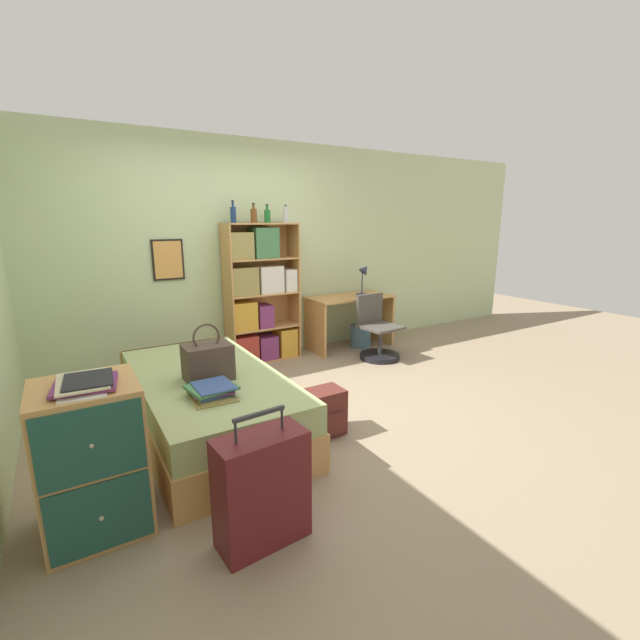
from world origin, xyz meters
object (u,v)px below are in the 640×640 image
(bed, at_px, (208,402))
(bottle_green, at_px, (233,214))
(bottle_clear, at_px, (267,216))
(bottle_blue, at_px, (286,216))
(book_stack_on_bed, at_px, (211,391))
(magazine_pile_on_dresser, at_px, (85,384))
(bookcase, at_px, (259,298))
(bottle_brown, at_px, (254,215))
(backpack, at_px, (326,412))
(handbag, at_px, (208,361))
(desk_chair, at_px, (378,339))
(desk, at_px, (350,312))
(suitcase, at_px, (262,489))
(waste_bin, at_px, (360,336))
(desk_lamp, at_px, (364,274))

(bed, relative_size, bottle_green, 8.12)
(bottle_clear, xyz_separation_m, bottle_blue, (0.21, -0.04, -0.00))
(book_stack_on_bed, bearing_deg, bed, 77.62)
(magazine_pile_on_dresser, distance_m, bottle_clear, 3.22)
(bookcase, height_order, bottle_clear, bottle_clear)
(bottle_brown, distance_m, backpack, 2.52)
(backpack, bearing_deg, bottle_blue, 71.40)
(handbag, bearing_deg, desk_chair, 21.02)
(magazine_pile_on_dresser, distance_m, desk_chair, 3.66)
(desk, bearing_deg, handbag, -147.87)
(magazine_pile_on_dresser, bearing_deg, bookcase, 49.57)
(bed, bearing_deg, bottle_clear, 49.89)
(handbag, xyz_separation_m, backpack, (0.81, -0.39, -0.46))
(bottle_blue, height_order, desk_chair, bottle_blue)
(book_stack_on_bed, height_order, bottle_green, bottle_green)
(bottle_blue, distance_m, desk_chair, 1.86)
(desk_chair, bearing_deg, suitcase, -139.38)
(bed, relative_size, bottle_blue, 9.76)
(bottle_green, bearing_deg, desk_chair, -25.30)
(bed, height_order, book_stack_on_bed, book_stack_on_bed)
(book_stack_on_bed, bearing_deg, backpack, -2.90)
(suitcase, distance_m, desk, 3.66)
(bottle_green, xyz_separation_m, backpack, (-0.04, -2.03, -1.56))
(bed, distance_m, book_stack_on_bed, 0.58)
(suitcase, bearing_deg, handbag, 85.05)
(book_stack_on_bed, distance_m, desk, 3.05)
(magazine_pile_on_dresser, relative_size, waste_bin, 1.31)
(book_stack_on_bed, relative_size, bottle_blue, 1.72)
(book_stack_on_bed, height_order, desk_chair, desk_chair)
(bottle_green, relative_size, bottle_clear, 1.18)
(backpack, bearing_deg, bottle_brown, 82.43)
(handbag, distance_m, desk_chair, 2.59)
(magazine_pile_on_dresser, xyz_separation_m, bottle_green, (1.69, 2.33, 0.88))
(book_stack_on_bed, bearing_deg, bottle_brown, 58.91)
(desk_lamp, xyz_separation_m, waste_bin, (-0.08, -0.05, -0.83))
(handbag, xyz_separation_m, bottle_clear, (1.26, 1.61, 1.09))
(magazine_pile_on_dresser, xyz_separation_m, desk, (3.19, 2.17, -0.38))
(bottle_clear, distance_m, desk_lamp, 1.53)
(handbag, distance_m, bottle_clear, 2.31)
(desk_lamp, bearing_deg, book_stack_on_bed, -145.70)
(suitcase, bearing_deg, bed, 84.67)
(bookcase, height_order, desk, bookcase)
(bottle_blue, height_order, desk, bottle_blue)
(bottle_clear, bearing_deg, handbag, -127.99)
(book_stack_on_bed, xyz_separation_m, desk, (2.45, 1.82, -0.05))
(book_stack_on_bed, distance_m, bookcase, 2.28)
(book_stack_on_bed, height_order, backpack, book_stack_on_bed)
(bottle_clear, relative_size, desk, 0.19)
(suitcase, distance_m, bottle_brown, 3.36)
(backpack, relative_size, waste_bin, 1.26)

